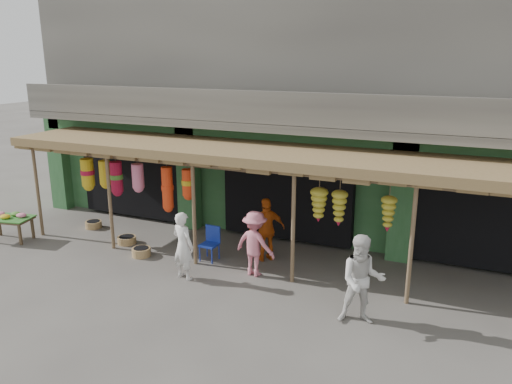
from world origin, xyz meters
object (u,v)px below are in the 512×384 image
at_px(flower_table, 9,218).
at_px(person_vendor, 267,229).
at_px(blue_chair, 211,241).
at_px(person_right, 362,280).
at_px(person_front, 183,246).
at_px(person_shopper, 255,244).

distance_m(flower_table, person_vendor, 7.16).
xyz_separation_m(flower_table, person_vendor, (6.99, 1.55, 0.18)).
relative_size(blue_chair, person_right, 0.48).
height_order(person_right, person_vendor, person_right).
relative_size(flower_table, blue_chair, 1.64).
bearing_deg(person_right, person_front, 157.45).
relative_size(flower_table, person_front, 0.89).
xyz_separation_m(flower_table, person_front, (5.66, -0.17, 0.17)).
bearing_deg(blue_chair, person_shopper, -13.78).
bearing_deg(person_vendor, person_shopper, 51.12).
relative_size(person_right, person_shopper, 1.14).
bearing_deg(person_front, blue_chair, -76.93).
xyz_separation_m(flower_table, person_right, (9.77, -0.51, 0.26)).
relative_size(blue_chair, person_vendor, 0.53).
xyz_separation_m(person_right, person_vendor, (-2.78, 2.06, -0.08)).
bearing_deg(person_right, person_shopper, 139.07).
relative_size(person_right, person_vendor, 1.10).
bearing_deg(person_right, person_vendor, 125.61).
height_order(flower_table, person_right, person_right).
relative_size(person_vendor, person_shopper, 1.04).
height_order(person_right, person_shopper, person_right).
xyz_separation_m(blue_chair, person_vendor, (1.29, 0.51, 0.32)).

